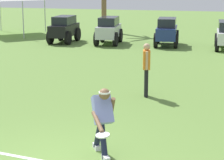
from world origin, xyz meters
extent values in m
cylinder|color=#191E38|center=(0.70, 0.82, 0.36)|extent=(0.29, 0.36, 0.72)
cube|color=silver|center=(0.78, 0.69, 0.05)|extent=(0.22, 0.27, 0.10)
cylinder|color=#191E38|center=(0.53, 1.08, 0.36)|extent=(0.34, 0.43, 0.69)
cube|color=silver|center=(0.45, 1.21, 0.05)|extent=(0.22, 0.27, 0.10)
cube|color=#7A84C6|center=(0.68, 0.85, 0.96)|extent=(0.52, 0.55, 0.57)
sphere|color=brown|center=(0.75, 0.74, 1.29)|extent=(0.29, 0.29, 0.21)
cylinder|color=white|center=(0.75, 0.74, 1.32)|extent=(0.30, 0.30, 0.03)
cylinder|color=brown|center=(0.68, 0.52, 0.82)|extent=(0.38, 0.52, 0.27)
cylinder|color=brown|center=(0.82, 1.00, 0.94)|extent=(0.22, 0.28, 0.49)
cylinder|color=white|center=(0.86, 0.19, 0.70)|extent=(0.35, 0.35, 0.05)
cylinder|color=black|center=(0.73, 5.34, 0.41)|extent=(0.13, 0.13, 0.82)
cylinder|color=black|center=(0.69, 5.51, 0.41)|extent=(0.13, 0.13, 0.82)
cube|color=orange|center=(0.71, 5.43, 1.09)|extent=(0.27, 0.37, 0.54)
cylinder|color=tan|center=(0.75, 5.22, 1.10)|extent=(0.09, 0.09, 0.52)
cylinder|color=tan|center=(0.66, 5.63, 1.10)|extent=(0.09, 0.09, 0.52)
sphere|color=tan|center=(0.71, 5.43, 1.46)|extent=(0.24, 0.24, 0.20)
cube|color=black|center=(-5.48, 15.19, 0.66)|extent=(1.01, 2.36, 0.60)
cube|color=#1E232B|center=(-5.48, 15.24, 1.18)|extent=(0.88, 1.56, 0.44)
cylinder|color=black|center=(-5.98, 15.96, 0.36)|extent=(0.19, 0.72, 0.72)
cylinder|color=black|center=(-5.00, 15.97, 0.36)|extent=(0.19, 0.72, 0.72)
cylinder|color=black|center=(-5.96, 14.40, 0.36)|extent=(0.19, 0.72, 0.72)
cylinder|color=black|center=(-4.98, 14.41, 0.36)|extent=(0.19, 0.72, 0.72)
cube|color=#B7BABF|center=(-3.02, 15.23, 0.66)|extent=(1.16, 2.42, 0.60)
cube|color=#1E232B|center=(-3.03, 15.28, 1.18)|extent=(0.98, 1.61, 0.44)
cylinder|color=black|center=(-3.57, 15.96, 0.36)|extent=(0.24, 0.73, 0.72)
cylinder|color=black|center=(-2.59, 16.04, 0.36)|extent=(0.24, 0.73, 0.72)
cylinder|color=black|center=(-3.45, 14.41, 0.36)|extent=(0.24, 0.73, 0.72)
cylinder|color=black|center=(-2.47, 14.49, 0.36)|extent=(0.24, 0.73, 0.72)
cube|color=navy|center=(-0.01, 15.37, 0.66)|extent=(1.16, 2.42, 0.60)
cube|color=#1E232B|center=(-0.01, 15.42, 1.18)|extent=(0.98, 1.61, 0.44)
cylinder|color=black|center=(-0.56, 16.11, 0.36)|extent=(0.24, 0.73, 0.72)
cylinder|color=black|center=(0.42, 16.19, 0.36)|extent=(0.24, 0.73, 0.72)
cylinder|color=black|center=(-0.43, 14.56, 0.36)|extent=(0.24, 0.73, 0.72)
cylinder|color=black|center=(0.54, 14.64, 0.36)|extent=(0.24, 0.73, 0.72)
cylinder|color=black|center=(2.46, 15.83, 0.33)|extent=(0.21, 0.67, 0.66)
cylinder|color=black|center=(2.53, 14.16, 0.33)|extent=(0.21, 0.67, 0.66)
cylinder|color=#B2B5BA|center=(-8.25, 19.18, 1.05)|extent=(0.06, 0.06, 2.10)
cylinder|color=#B2B5BA|center=(-11.39, 19.18, 1.05)|extent=(0.06, 0.06, 2.10)
cylinder|color=#B2B5BA|center=(-8.25, 16.04, 1.05)|extent=(0.06, 0.06, 2.10)
camera|label=1|loc=(2.81, -6.73, 3.37)|focal=70.00mm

